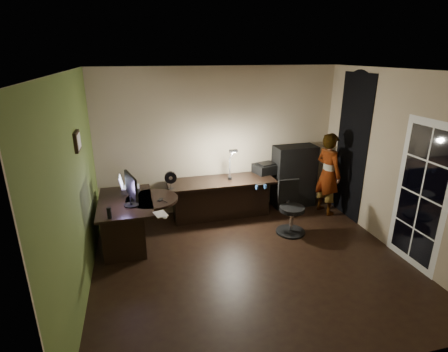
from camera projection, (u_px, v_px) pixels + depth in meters
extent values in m
cube|color=black|center=(251.00, 263.00, 5.13)|extent=(4.50, 4.00, 0.01)
cube|color=silver|center=(257.00, 70.00, 4.23)|extent=(4.50, 4.00, 0.01)
cube|color=tan|center=(219.00, 141.00, 6.51)|extent=(4.50, 0.01, 2.70)
cube|color=tan|center=(334.00, 254.00, 2.85)|extent=(4.50, 0.01, 2.70)
cube|color=tan|center=(75.00, 191.00, 4.16)|extent=(0.01, 4.00, 2.70)
cube|color=tan|center=(397.00, 163.00, 5.20)|extent=(0.01, 4.00, 2.70)
cube|color=#50652A|center=(76.00, 191.00, 4.16)|extent=(0.00, 4.00, 2.70)
cube|color=black|center=(351.00, 148.00, 6.27)|extent=(0.01, 0.90, 2.60)
cube|color=white|center=(421.00, 196.00, 4.79)|extent=(0.02, 0.92, 2.10)
cube|color=black|center=(77.00, 141.00, 4.41)|extent=(0.04, 0.30, 0.25)
cube|color=black|center=(127.00, 223.00, 5.49)|extent=(0.83, 1.33, 0.76)
cube|color=black|center=(221.00, 199.00, 6.45)|extent=(1.94, 0.70, 0.73)
cube|color=black|center=(294.00, 176.00, 6.89)|extent=(0.82, 0.43, 1.22)
cube|color=silver|center=(131.00, 190.00, 5.63)|extent=(0.30, 0.27, 0.10)
cube|color=silver|center=(130.00, 181.00, 5.58)|extent=(0.30, 0.28, 0.21)
cube|color=black|center=(131.00, 194.00, 5.13)|extent=(0.25, 0.54, 0.35)
ellipsoid|color=silver|center=(165.00, 217.00, 4.78)|extent=(0.08, 0.11, 0.04)
cube|color=black|center=(160.00, 200.00, 5.39)|extent=(0.10, 0.13, 0.01)
cube|color=black|center=(165.00, 201.00, 5.32)|extent=(0.08, 0.11, 0.01)
cylinder|color=black|center=(109.00, 213.00, 4.76)|extent=(0.07, 0.07, 0.16)
cube|color=silver|center=(161.00, 214.00, 4.90)|extent=(0.21, 0.25, 0.01)
cube|color=black|center=(171.00, 180.00, 5.89)|extent=(0.21, 0.13, 0.32)
cube|color=#2A5192|center=(261.00, 186.00, 5.94)|extent=(0.20, 0.09, 0.09)
cube|color=black|center=(266.00, 168.00, 6.71)|extent=(0.53, 0.46, 0.20)
cube|color=black|center=(230.00, 163.00, 6.26)|extent=(0.23, 0.33, 0.67)
cube|color=black|center=(292.00, 209.00, 5.83)|extent=(0.51, 0.51, 0.89)
imported|color=#D8A88C|center=(328.00, 174.00, 6.51)|extent=(0.49, 0.63, 1.55)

